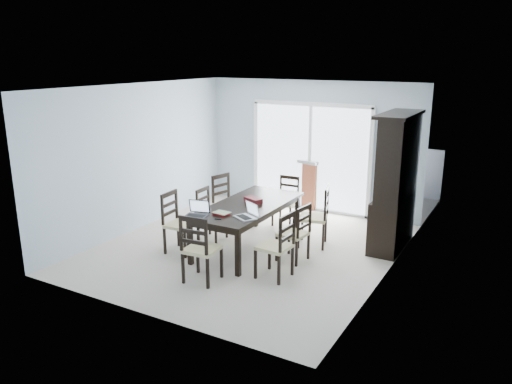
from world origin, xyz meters
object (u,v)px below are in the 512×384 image
Objects in this scene: chair_right_near at (280,239)px; laptop_dark at (196,213)px; china_hutch at (396,183)px; chair_end_near at (198,242)px; chair_left_far at (225,196)px; chair_right_far at (319,210)px; dining_table at (248,209)px; chair_right_mid at (298,227)px; game_box at (253,200)px; cell_phone at (218,219)px; hot_tub at (302,173)px; laptop_silver at (245,215)px; chair_end_far at (287,195)px; chair_left_mid at (208,208)px; chair_left_near at (176,216)px.

chair_right_near is 3.03× the size of laptop_dark.
china_hutch is 3.38m from chair_end_near.
chair_right_far reaches higher than chair_left_far.
china_hutch is 1.95× the size of chair_right_near.
dining_table is 1.94× the size of chair_left_far.
chair_right_mid reaches higher than game_box.
laptop_dark is 0.36m from cell_phone.
chair_right_near is 4.49m from hot_tub.
laptop_silver is at bearing -63.27° from dining_table.
chair_end_near reaches higher than chair_end_far.
china_hutch reaches higher than hot_tub.
chair_left_mid is 0.90× the size of chair_left_far.
chair_right_far is at bearing 91.20° from laptop_silver.
chair_end_near reaches higher than game_box.
china_hutch is 3.13m from chair_left_mid.
chair_left_near is 1.27m from laptop_silver.
china_hutch is 7.09× the size of game_box.
china_hutch is 3.00m from chair_left_far.
cell_phone is (-2.02, -2.11, -0.32)m from china_hutch.
chair_left_near is 4.12m from hot_tub.
game_box is at bearing 49.67° from chair_right_near.
chair_right_near reaches higher than dining_table.
laptop_silver is (1.14, -0.69, 0.26)m from chair_left_mid.
chair_right_far is at bearing 29.69° from game_box.
cell_phone is 4.33m from hot_tub.
china_hutch is 21.80× the size of cell_phone.
laptop_silver is at bearing 96.10° from chair_end_far.
chair_left_far reaches higher than laptop_dark.
chair_right_near is at bearing 32.50° from chair_end_near.
laptop_dark is 4.36m from hot_tub.
chair_left_near reaches higher than laptop_dark.
china_hutch is 2.10m from chair_end_far.
chair_left_mid is 1.25m from cell_phone.
dining_table is 0.99m from laptop_dark.
chair_right_far reaches higher than chair_right_near.
chair_left_far reaches higher than hot_tub.
game_box is at bearing 87.25° from chair_end_near.
chair_left_mid reaches higher than hot_tub.
dining_table is at bearing -148.29° from china_hutch.
chair_right_near is at bearing -43.72° from game_box.
chair_left_far is 1.70m from laptop_dark.
chair_left_far is at bearing 148.52° from game_box.
chair_left_near is 1.10× the size of chair_left_mid.
chair_right_far is 3.16m from hot_tub.
dining_table is 1.00× the size of china_hutch.
chair_right_mid is 10.37× the size of cell_phone.
chair_right_far is (-1.06, -0.58, -0.45)m from china_hutch.
chair_left_near reaches higher than chair_left_mid.
chair_left_mid reaches higher than cell_phone.
china_hutch reaches higher than chair_left_far.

